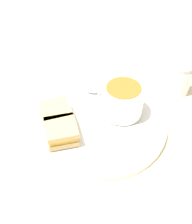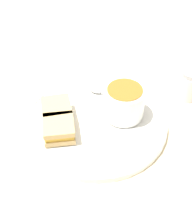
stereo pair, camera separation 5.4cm
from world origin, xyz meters
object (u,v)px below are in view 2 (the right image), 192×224
spoon (100,91)px  sandwich_half_near (57,110)px  soup_bowl (124,102)px  sandwich_half_far (59,129)px  salt_shaker (188,85)px

spoon → sandwich_half_near: (-0.08, 0.10, 0.01)m
soup_bowl → sandwich_half_far: (-0.06, 0.14, -0.02)m
sandwich_half_near → sandwich_half_far: 0.06m
spoon → sandwich_half_near: size_ratio=1.34×
sandwich_half_near → sandwich_half_far: (-0.06, -0.01, 0.00)m
soup_bowl → sandwich_half_near: size_ratio=1.16×
spoon → sandwich_half_far: (-0.14, 0.09, 0.01)m
soup_bowl → sandwich_half_far: bearing=113.9°
sandwich_half_near → sandwich_half_far: same height
spoon → sandwich_half_far: size_ratio=1.41×
spoon → soup_bowl: bearing=161.4°
sandwich_half_near → salt_shaker: salt_shaker is taller
spoon → sandwich_half_near: sandwich_half_near is taller
spoon → sandwich_half_far: sandwich_half_far is taller
soup_bowl → spoon: bearing=32.9°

